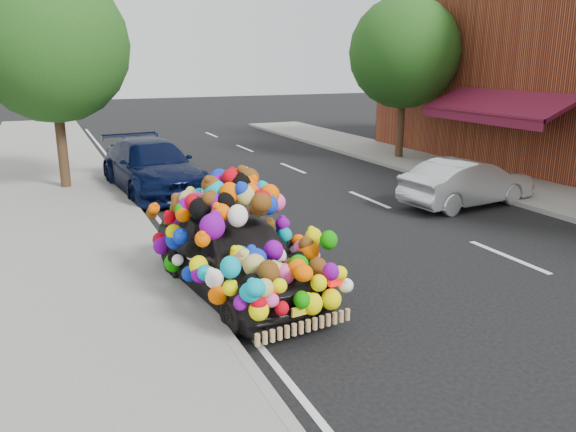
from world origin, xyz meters
The scene contains 10 objects.
ground centered at (0.00, 0.00, 0.00)m, with size 100.00×100.00×0.00m, color black.
sidewalk centered at (-4.30, 0.00, 0.06)m, with size 4.00×60.00×0.12m, color gray.
kerb centered at (-2.35, 0.00, 0.07)m, with size 0.15×60.00×0.13m, color gray.
footpath_far centered at (8.20, 3.00, 0.06)m, with size 3.00×40.00×0.12m, color gray.
lane_markings centered at (3.60, 0.00, 0.01)m, with size 6.00×50.00×0.01m, color silver, non-canonical shape.
tree_near_sidewalk centered at (-3.80, 9.50, 4.02)m, with size 4.20×4.20×6.13m.
tree_far_b centered at (8.00, 10.00, 3.89)m, with size 4.00×4.00×5.90m.
plush_art_car centered at (-1.70, 0.46, 1.00)m, with size 2.44×4.29×1.97m.
navy_sedan centered at (-1.53, 8.34, 0.73)m, with size 2.04×5.02×1.46m, color black.
silver_hatchback centered at (5.56, 3.46, 0.61)m, with size 1.28×3.68×1.21m, color #B7BABF.
Camera 1 is at (-4.34, -7.55, 3.62)m, focal length 35.00 mm.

